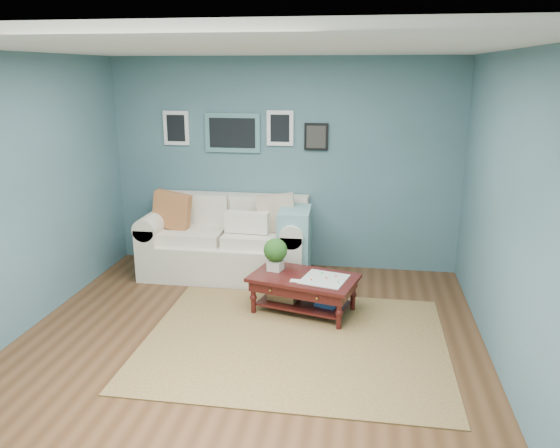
# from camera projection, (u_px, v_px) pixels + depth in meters

# --- Properties ---
(room_shell) EXTENTS (5.00, 5.02, 2.70)m
(room_shell) POSITION_uv_depth(u_px,v_px,m) (239.00, 210.00, 4.71)
(room_shell) COLOR brown
(room_shell) RESTS_ON ground
(area_rug) EXTENTS (2.88, 2.30, 0.01)m
(area_rug) POSITION_uv_depth(u_px,v_px,m) (295.00, 341.00, 5.26)
(area_rug) COLOR brown
(area_rug) RESTS_ON ground
(loveseat) EXTENTS (2.12, 0.96, 1.09)m
(loveseat) POSITION_uv_depth(u_px,v_px,m) (234.00, 241.00, 6.92)
(loveseat) COLOR beige
(loveseat) RESTS_ON ground
(coffee_table) EXTENTS (1.23, 0.90, 0.77)m
(coffee_table) POSITION_uv_depth(u_px,v_px,m) (299.00, 281.00, 5.85)
(coffee_table) COLOR #350B0B
(coffee_table) RESTS_ON ground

